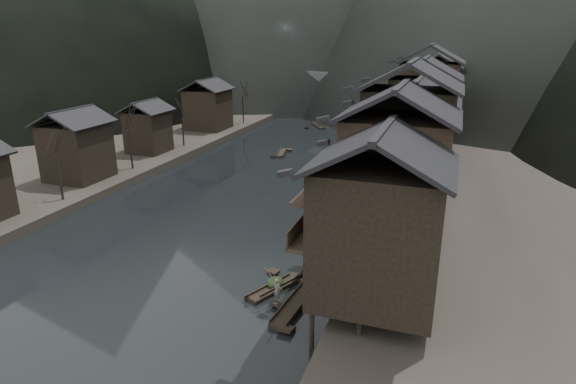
% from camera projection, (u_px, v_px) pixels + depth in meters
% --- Properties ---
extents(water, '(300.00, 300.00, 0.00)m').
position_uv_depth(water, '(190.00, 243.00, 42.09)').
color(water, black).
rests_on(water, ground).
extents(right_bank, '(40.00, 200.00, 1.80)m').
position_uv_depth(right_bank, '(559.00, 157.00, 66.62)').
color(right_bank, '#2D2823').
rests_on(right_bank, ground).
extents(left_bank, '(40.00, 200.00, 1.20)m').
position_uv_depth(left_bank, '(134.00, 127.00, 88.58)').
color(left_bank, '#2D2823').
rests_on(left_bank, ground).
extents(stilt_houses, '(9.00, 67.60, 16.28)m').
position_uv_depth(stilt_houses, '(421.00, 115.00, 51.02)').
color(stilt_houses, black).
rests_on(stilt_houses, ground).
extents(left_houses, '(8.10, 53.20, 8.73)m').
position_uv_depth(left_houses, '(130.00, 124.00, 64.65)').
color(left_houses, black).
rests_on(left_houses, left_bank).
extents(bare_trees, '(3.82, 63.15, 7.63)m').
position_uv_depth(bare_trees, '(128.00, 127.00, 58.81)').
color(bare_trees, black).
rests_on(bare_trees, left_bank).
extents(moored_sampans, '(2.85, 61.48, 0.47)m').
position_uv_depth(moored_sampans, '(369.00, 185.00, 57.17)').
color(moored_sampans, black).
rests_on(moored_sampans, water).
extents(midriver_boats, '(15.30, 28.14, 0.45)m').
position_uv_depth(midriver_boats, '(328.00, 136.00, 83.30)').
color(midriver_boats, black).
rests_on(midriver_boats, water).
extents(stone_bridge, '(40.00, 6.00, 9.00)m').
position_uv_depth(stone_bridge, '(357.00, 90.00, 104.80)').
color(stone_bridge, '#4C4C4F').
rests_on(stone_bridge, ground).
extents(hero_sampan, '(3.02, 5.20, 0.44)m').
position_uv_depth(hero_sampan, '(275.00, 287.00, 34.54)').
color(hero_sampan, black).
rests_on(hero_sampan, water).
extents(cargo_heap, '(1.17, 1.53, 0.70)m').
position_uv_depth(cargo_heap, '(275.00, 278.00, 34.58)').
color(cargo_heap, black).
rests_on(cargo_heap, hero_sampan).
extents(boatman, '(0.73, 0.64, 1.68)m').
position_uv_depth(boatman, '(277.00, 287.00, 32.44)').
color(boatman, '#5E5F61').
rests_on(boatman, hero_sampan).
extents(bamboo_pole, '(1.55, 1.60, 3.42)m').
position_uv_depth(bamboo_pole, '(280.00, 253.00, 31.56)').
color(bamboo_pole, '#8C7A51').
rests_on(bamboo_pole, boatman).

